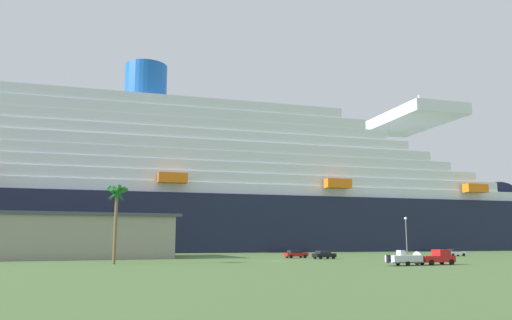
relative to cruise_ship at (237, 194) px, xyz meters
The scene contains 10 objects.
ground_plane 49.33m from the cruise_ship, 109.49° to the right, with size 600.00×600.00×0.00m, color #4C6B38.
cruise_ship is the anchor object (origin of this frame).
terminal_building 76.33m from the cruise_ship, 141.79° to the right, with size 60.47×26.26×8.68m.
pickup_truck 94.51m from the cruise_ship, 88.48° to the right, with size 5.72×2.57×2.20m.
small_boat_on_trailer 94.88m from the cruise_ship, 91.77° to the right, with size 7.05×2.48×2.15m.
palm_tree 86.63m from the cruise_ship, 119.37° to the right, with size 3.49×3.49×11.96m.
street_lamp 75.32m from the cruise_ship, 81.05° to the right, with size 0.56×0.56×7.96m.
parked_car_white_van 72.29m from the cruise_ship, 62.65° to the right, with size 4.41×2.24×1.58m.
parked_car_red_hatchback 63.65m from the cruise_ship, 95.74° to the right, with size 4.72×2.30×1.58m.
parked_car_black_coupe 69.51m from the cruise_ship, 92.56° to the right, with size 4.78×2.64×1.58m.
Camera 1 is at (-31.56, -80.37, 3.61)m, focal length 34.52 mm.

